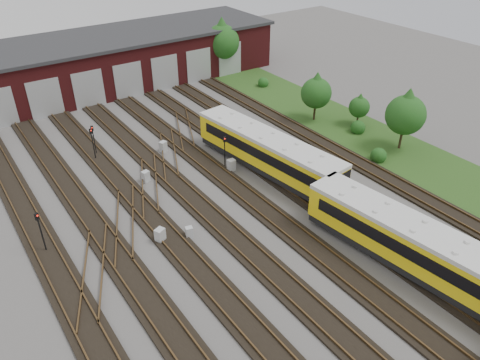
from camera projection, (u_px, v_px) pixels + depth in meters
ground at (286, 255)px, 33.45m from camera, size 120.00×120.00×0.00m
track_network at (279, 250)px, 33.72m from camera, size 30.40×70.00×0.33m
maintenance_shed at (86, 65)px, 59.52m from camera, size 51.00×12.50×6.35m
grass_verge at (364, 135)px, 49.61m from camera, size 8.00×55.00×0.05m
metro_train at (415, 246)px, 31.15m from camera, size 4.76×48.40×3.34m
signal_mast_0 at (40, 228)px, 32.64m from camera, size 0.30×0.29×3.39m
signal_mast_1 at (92, 140)px, 44.12m from camera, size 0.27×0.25×3.29m
signal_mast_2 at (93, 136)px, 45.06m from camera, size 0.25×0.24×3.08m
signal_mast_3 at (225, 148)px, 43.02m from camera, size 0.29×0.28×3.13m
relay_cabinet_0 at (160, 235)px, 34.44m from camera, size 0.85×0.80×1.14m
relay_cabinet_1 at (146, 176)px, 41.58m from camera, size 0.73×0.66×1.03m
relay_cabinet_2 at (189, 232)px, 34.96m from camera, size 0.63×0.56×0.89m
relay_cabinet_3 at (163, 147)px, 46.29m from camera, size 0.81×0.75×1.10m
relay_cabinet_4 at (231, 165)px, 43.17m from camera, size 0.70×0.59×1.13m
tree_0 at (222, 38)px, 63.57m from camera, size 4.71×4.71×7.81m
tree_1 at (317, 90)px, 51.09m from camera, size 3.38×3.38×5.61m
tree_2 at (406, 110)px, 44.98m from camera, size 3.88×3.88×6.43m
tree_3 at (360, 105)px, 50.54m from camera, size 2.25×2.25×3.73m
bush_0 at (379, 154)px, 44.64m from camera, size 1.54×1.54×1.54m
bush_1 at (358, 126)px, 49.83m from camera, size 1.57×1.57×1.57m
bush_2 at (263, 81)px, 61.55m from camera, size 1.41×1.41×1.41m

